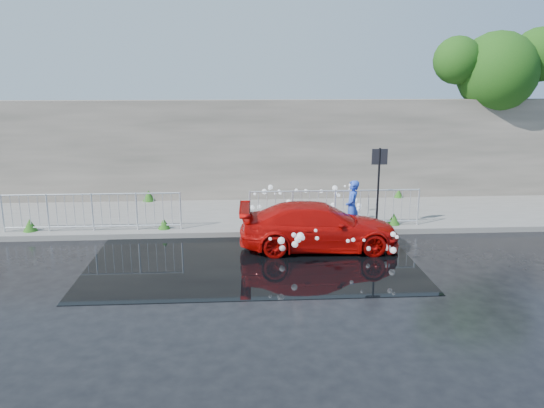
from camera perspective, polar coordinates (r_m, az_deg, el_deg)
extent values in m
plane|color=black|center=(12.45, -4.35, -7.60)|extent=(90.00, 90.00, 0.00)
cube|color=#605F5B|center=(17.18, -4.18, -1.25)|extent=(30.00, 4.00, 0.15)
cube|color=#605F5B|center=(15.26, -4.24, -3.20)|extent=(30.00, 0.25, 0.16)
cube|color=#534E46|center=(18.97, -4.23, 5.82)|extent=(30.00, 0.60, 3.50)
cube|color=black|center=(13.39, -2.15, -5.98)|extent=(8.00, 5.00, 0.01)
cylinder|color=black|center=(15.58, 11.33, 1.37)|extent=(0.06, 0.06, 2.50)
cube|color=black|center=(15.39, 11.51, 5.01)|extent=(0.45, 0.04, 0.45)
cylinder|color=#332114|center=(22.17, 22.82, 7.51)|extent=(0.36, 0.36, 5.00)
sphere|color=#154410|center=(21.14, 23.08, 12.95)|extent=(2.87, 2.87, 2.87)
sphere|color=#154410|center=(21.85, 26.86, 14.15)|extent=(1.93, 1.93, 1.93)
sphere|color=#154410|center=(20.53, 19.32, 14.39)|extent=(1.70, 1.70, 1.70)
cylinder|color=silver|center=(16.82, -27.00, -0.90)|extent=(0.05, 0.05, 1.10)
cylinder|color=silver|center=(15.52, -9.81, -0.69)|extent=(0.05, 0.05, 1.10)
cylinder|color=silver|center=(15.87, -18.90, 1.01)|extent=(5.00, 0.04, 0.04)
cylinder|color=silver|center=(16.10, -18.64, -2.29)|extent=(5.00, 0.04, 0.04)
cylinder|color=silver|center=(15.43, -2.41, -0.58)|extent=(0.05, 0.05, 1.10)
cylinder|color=silver|center=(16.31, 15.44, -0.29)|extent=(0.05, 0.05, 1.10)
cylinder|color=silver|center=(15.56, 6.82, 1.42)|extent=(5.00, 0.04, 0.04)
cylinder|color=silver|center=(15.79, 6.72, -1.95)|extent=(5.00, 0.04, 0.04)
cone|color=#1F5215|center=(16.69, -24.59, -2.07)|extent=(0.40, 0.40, 0.35)
cone|color=#1F5215|center=(15.73, -11.54, -2.08)|extent=(0.36, 0.36, 0.30)
cone|color=#1F5215|center=(15.59, 0.17, -1.67)|extent=(0.44, 0.44, 0.44)
cone|color=#1F5215|center=(16.24, 12.96, -1.57)|extent=(0.38, 0.38, 0.35)
cone|color=#1F5215|center=(19.23, -13.13, 0.88)|extent=(0.42, 0.42, 0.39)
cone|color=#1F5215|center=(19.84, 13.46, 1.11)|extent=(0.34, 0.34, 0.29)
sphere|color=white|center=(17.30, 7.85, 1.93)|extent=(0.07, 0.07, 0.07)
sphere|color=white|center=(16.33, 8.88, 0.43)|extent=(0.15, 0.15, 0.15)
sphere|color=white|center=(15.65, -2.13, -0.38)|extent=(0.14, 0.14, 0.14)
sphere|color=white|center=(16.23, 9.34, -0.18)|extent=(0.16, 0.16, 0.16)
sphere|color=white|center=(14.94, 0.06, -2.27)|extent=(0.12, 0.12, 0.12)
sphere|color=white|center=(17.10, 8.46, 1.57)|extent=(0.13, 0.13, 0.13)
sphere|color=white|center=(16.01, 6.59, -0.12)|extent=(0.15, 0.15, 0.15)
sphere|color=white|center=(16.39, -1.87, 1.09)|extent=(0.09, 0.09, 0.09)
sphere|color=white|center=(15.07, -2.21, -2.73)|extent=(0.07, 0.07, 0.07)
sphere|color=white|center=(16.78, -0.27, 1.65)|extent=(0.08, 0.08, 0.08)
sphere|color=white|center=(17.02, 6.78, 1.71)|extent=(0.18, 0.18, 0.18)
sphere|color=white|center=(16.06, 1.80, 0.21)|extent=(0.16, 0.16, 0.16)
sphere|color=white|center=(16.69, 0.89, 1.18)|extent=(0.10, 0.10, 0.10)
sphere|color=white|center=(15.23, 7.16, -2.05)|extent=(0.14, 0.14, 0.14)
sphere|color=white|center=(16.61, 3.66, 1.42)|extent=(0.12, 0.12, 0.12)
sphere|color=white|center=(15.69, 6.17, -0.72)|extent=(0.14, 0.14, 0.14)
sphere|color=white|center=(15.56, -1.39, -0.32)|extent=(0.14, 0.14, 0.14)
sphere|color=white|center=(17.17, -0.16, 1.83)|extent=(0.16, 0.16, 0.16)
sphere|color=white|center=(15.37, 4.79, -1.50)|extent=(0.14, 0.14, 0.14)
sphere|color=white|center=(15.51, 5.66, -1.16)|extent=(0.09, 0.09, 0.09)
sphere|color=white|center=(16.66, 6.86, 1.13)|extent=(0.11, 0.11, 0.11)
sphere|color=white|center=(15.19, 8.50, -2.98)|extent=(0.11, 0.11, 0.11)
sphere|color=white|center=(16.56, 5.31, 1.37)|extent=(0.12, 0.12, 0.12)
sphere|color=white|center=(15.36, 4.57, -1.52)|extent=(0.16, 0.16, 0.16)
sphere|color=white|center=(15.23, 3.62, -1.85)|extent=(0.12, 0.12, 0.12)
sphere|color=white|center=(15.89, 2.13, 0.07)|extent=(0.08, 0.08, 0.08)
sphere|color=white|center=(15.79, 9.46, -1.35)|extent=(0.13, 0.13, 0.13)
sphere|color=white|center=(15.70, 2.66, -1.07)|extent=(0.10, 0.10, 0.10)
sphere|color=white|center=(15.26, 4.03, -2.35)|extent=(0.08, 0.08, 0.08)
sphere|color=white|center=(16.75, 7.17, 0.92)|extent=(0.12, 0.12, 0.12)
sphere|color=white|center=(16.51, 2.62, 1.49)|extent=(0.10, 0.10, 0.10)
sphere|color=white|center=(15.18, -1.70, -1.95)|extent=(0.13, 0.13, 0.13)
sphere|color=white|center=(16.81, 0.76, 1.41)|extent=(0.10, 0.10, 0.10)
sphere|color=white|center=(15.97, 6.59, -0.26)|extent=(0.14, 0.14, 0.14)
sphere|color=white|center=(15.94, 9.29, -0.54)|extent=(0.13, 0.13, 0.13)
sphere|color=white|center=(17.07, 8.47, 2.00)|extent=(0.13, 0.13, 0.13)
sphere|color=white|center=(16.43, 8.90, 0.49)|extent=(0.15, 0.15, 0.15)
sphere|color=white|center=(15.51, -0.55, -0.65)|extent=(0.09, 0.09, 0.09)
sphere|color=white|center=(16.36, 0.35, 1.11)|extent=(0.07, 0.07, 0.07)
sphere|color=white|center=(16.85, -0.83, 1.35)|extent=(0.17, 0.17, 0.17)
sphere|color=white|center=(15.89, 8.78, -0.63)|extent=(0.18, 0.18, 0.18)
sphere|color=white|center=(12.06, 3.32, -3.67)|extent=(0.11, 0.11, 0.11)
sphere|color=white|center=(13.06, 13.29, -3.48)|extent=(0.09, 0.09, 0.09)
sphere|color=white|center=(13.36, 1.13, -4.74)|extent=(0.17, 0.17, 0.17)
sphere|color=white|center=(12.48, 0.99, -3.96)|extent=(0.17, 0.17, 0.17)
sphere|color=white|center=(12.39, 4.87, -3.69)|extent=(0.09, 0.09, 0.09)
sphere|color=white|center=(12.55, -0.20, -3.78)|extent=(0.08, 0.08, 0.08)
sphere|color=white|center=(13.66, 10.34, -4.74)|extent=(0.12, 0.12, 0.12)
sphere|color=white|center=(13.21, 8.73, -3.84)|extent=(0.10, 0.10, 0.10)
sphere|color=white|center=(11.94, 3.02, -3.41)|extent=(0.10, 0.10, 0.10)
sphere|color=white|center=(11.88, 3.06, -3.48)|extent=(0.17, 0.17, 0.17)
sphere|color=white|center=(12.75, 2.48, -4.36)|extent=(0.16, 0.16, 0.16)
sphere|color=white|center=(12.22, 2.80, -3.84)|extent=(0.16, 0.16, 0.16)
sphere|color=white|center=(12.33, 4.72, -2.86)|extent=(0.08, 0.08, 0.08)
sphere|color=white|center=(13.83, 12.32, -4.59)|extent=(0.18, 0.18, 0.18)
sphere|color=white|center=(12.88, 9.86, -3.86)|extent=(0.07, 0.07, 0.07)
sphere|color=white|center=(12.45, 8.17, -3.96)|extent=(0.09, 0.09, 0.09)
sphere|color=white|center=(13.48, 12.90, -4.87)|extent=(0.16, 0.16, 0.16)
sphere|color=white|center=(12.48, 2.37, -3.35)|extent=(0.12, 0.12, 0.12)
sphere|color=white|center=(13.22, 12.90, -3.20)|extent=(0.13, 0.13, 0.13)
imported|color=#AB0906|center=(14.09, 5.08, -2.42)|extent=(4.25, 1.83, 1.22)
imported|color=blue|center=(15.41, 8.61, -0.39)|extent=(0.49, 0.65, 1.59)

